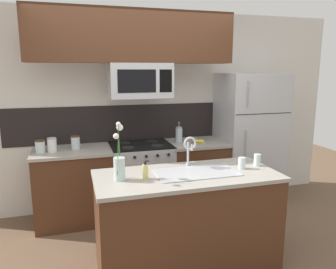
{
  "coord_description": "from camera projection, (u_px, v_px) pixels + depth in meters",
  "views": [
    {
      "loc": [
        -0.8,
        -3.06,
        1.85
      ],
      "look_at": [
        0.18,
        0.27,
        1.16
      ],
      "focal_mm": 35.0,
      "sensor_mm": 36.0,
      "label": 1
    }
  ],
  "objects": [
    {
      "name": "back_counter_left",
      "position": [
        74.0,
        186.0,
        3.99
      ],
      "size": [
        0.93,
        0.65,
        0.91
      ],
      "color": "#4C2B19",
      "rests_on": "ground"
    },
    {
      "name": "kitchen_sink",
      "position": [
        196.0,
        180.0,
        3.04
      ],
      "size": [
        0.76,
        0.4,
        0.16
      ],
      "color": "#ADAFB5",
      "rests_on": "island_counter"
    },
    {
      "name": "microwave",
      "position": [
        140.0,
        81.0,
        3.95
      ],
      "size": [
        0.74,
        0.4,
        0.41
      ],
      "color": "#B7BABF"
    },
    {
      "name": "stove_range",
      "position": [
        141.0,
        179.0,
        4.22
      ],
      "size": [
        0.76,
        0.64,
        0.93
      ],
      "color": "#B7BABF",
      "rests_on": "ground"
    },
    {
      "name": "ground_plane",
      "position": [
        159.0,
        248.0,
        3.46
      ],
      "size": [
        10.0,
        10.0,
        0.0
      ],
      "primitive_type": "plane",
      "color": "brown"
    },
    {
      "name": "french_press",
      "position": [
        179.0,
        134.0,
        4.31
      ],
      "size": [
        0.09,
        0.09,
        0.27
      ],
      "color": "silver",
      "rests_on": "back_counter_right"
    },
    {
      "name": "spare_glass",
      "position": [
        257.0,
        160.0,
        3.25
      ],
      "size": [
        0.07,
        0.07,
        0.12
      ],
      "color": "silver",
      "rests_on": "island_counter"
    },
    {
      "name": "dish_soap_bottle",
      "position": [
        145.0,
        171.0,
        2.85
      ],
      "size": [
        0.06,
        0.05,
        0.16
      ],
      "color": "#DBCC75",
      "rests_on": "island_counter"
    },
    {
      "name": "banana_bunch",
      "position": [
        199.0,
        141.0,
        4.28
      ],
      "size": [
        0.19,
        0.12,
        0.08
      ],
      "color": "yellow",
      "rests_on": "back_counter_right"
    },
    {
      "name": "island_counter",
      "position": [
        186.0,
        220.0,
        3.09
      ],
      "size": [
        1.69,
        0.76,
        0.91
      ],
      "color": "#4C2B19",
      "rests_on": "ground"
    },
    {
      "name": "splash_band",
      "position": [
        136.0,
        123.0,
        4.39
      ],
      "size": [
        3.31,
        0.01,
        0.48
      ],
      "primitive_type": "cube",
      "color": "black",
      "rests_on": "rear_partition"
    },
    {
      "name": "upper_cabinet_band",
      "position": [
        133.0,
        37.0,
        3.81
      ],
      "size": [
        2.4,
        0.34,
        0.6
      ],
      "primitive_type": "cube",
      "color": "#4C2B19"
    },
    {
      "name": "refrigerator",
      "position": [
        248.0,
        139.0,
        4.57
      ],
      "size": [
        0.83,
        0.74,
        1.8
      ],
      "color": "#B7BABF",
      "rests_on": "ground"
    },
    {
      "name": "storage_jar_medium",
      "position": [
        52.0,
        145.0,
        3.8
      ],
      "size": [
        0.11,
        0.11,
        0.17
      ],
      "color": "silver",
      "rests_on": "back_counter_left"
    },
    {
      "name": "sink_faucet",
      "position": [
        190.0,
        147.0,
        3.18
      ],
      "size": [
        0.14,
        0.14,
        0.31
      ],
      "color": "#B7BABF",
      "rests_on": "island_counter"
    },
    {
      "name": "back_counter_right",
      "position": [
        196.0,
        174.0,
        4.43
      ],
      "size": [
        0.77,
        0.65,
        0.91
      ],
      "color": "#4C2B19",
      "rests_on": "ground"
    },
    {
      "name": "storage_jar_tall",
      "position": [
        40.0,
        146.0,
        3.76
      ],
      "size": [
        0.11,
        0.11,
        0.15
      ],
      "color": "silver",
      "rests_on": "back_counter_left"
    },
    {
      "name": "drinking_glass",
      "position": [
        242.0,
        163.0,
        3.15
      ],
      "size": [
        0.07,
        0.07,
        0.11
      ],
      "color": "silver",
      "rests_on": "island_counter"
    },
    {
      "name": "flower_vase",
      "position": [
        119.0,
        165.0,
        2.82
      ],
      "size": [
        0.1,
        0.18,
        0.5
      ],
      "color": "silver",
      "rests_on": "island_counter"
    },
    {
      "name": "storage_jar_short",
      "position": [
        75.0,
        142.0,
        3.93
      ],
      "size": [
        0.1,
        0.1,
        0.16
      ],
      "color": "silver",
      "rests_on": "back_counter_left"
    },
    {
      "name": "rear_partition",
      "position": [
        156.0,
        110.0,
        4.5
      ],
      "size": [
        5.2,
        0.1,
        2.6
      ],
      "primitive_type": "cube",
      "color": "silver",
      "rests_on": "ground"
    }
  ]
}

